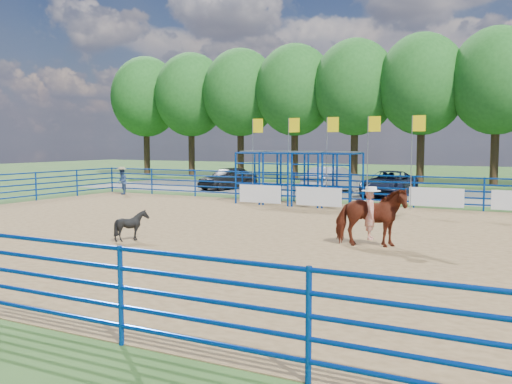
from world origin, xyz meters
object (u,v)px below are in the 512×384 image
car_b (332,180)px  car_a (228,178)px  calf (132,225)px  car_c (389,184)px  spectator_cowboy (122,181)px  horse_and_rider (371,215)px

car_b → car_a: bearing=12.8°
calf → car_c: bearing=-22.2°
calf → spectator_cowboy: bearing=29.7°
car_a → car_c: car_a is taller
calf → car_c: car_c is taller
car_b → calf: bearing=99.5°
car_c → car_a: bearing=179.6°
calf → car_a: car_a is taller
car_b → car_c: 3.61m
horse_and_rider → spectator_cowboy: 19.78m
car_b → car_c: bearing=179.4°
car_a → car_c: 10.45m
car_a → car_c: size_ratio=0.84×
calf → car_c: size_ratio=0.18×
horse_and_rider → car_a: 21.02m
calf → car_b: car_b is taller
car_a → car_b: size_ratio=0.91×
calf → car_a: (-7.22, 18.11, 0.25)m
horse_and_rider → car_b: size_ratio=0.52×
spectator_cowboy → car_b: bearing=33.3°
spectator_cowboy → car_b: size_ratio=0.33×
car_a → calf: bearing=-54.7°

